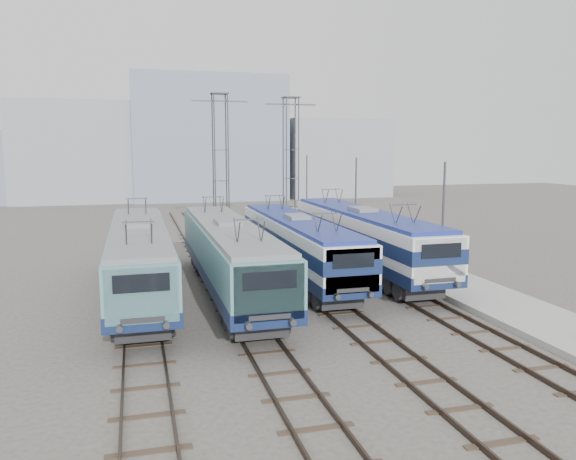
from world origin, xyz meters
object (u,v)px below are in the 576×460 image
(mast_front, at_px, (442,229))
(mast_mid, at_px, (356,206))
(locomotive_center_left, at_px, (229,253))
(locomotive_center_right, at_px, (298,241))
(locomotive_far_left, at_px, (139,255))
(catenary_tower_west, at_px, (221,161))
(locomotive_far_right, at_px, (363,234))
(mast_rear, at_px, (307,193))
(catenary_tower_east, at_px, (291,160))

(mast_front, height_order, mast_mid, same)
(locomotive_center_left, height_order, locomotive_center_right, locomotive_center_left)
(locomotive_far_left, bearing_deg, mast_front, -12.36)
(locomotive_center_left, bearing_deg, catenary_tower_west, 82.65)
(locomotive_far_left, xyz_separation_m, locomotive_far_right, (13.50, 2.76, 0.11))
(catenary_tower_west, xyz_separation_m, mast_front, (8.60, -20.00, -3.14))
(locomotive_center_left, xyz_separation_m, mast_front, (10.85, -2.55, 1.19))
(locomotive_center_right, distance_m, mast_mid, 9.34)
(locomotive_far_left, xyz_separation_m, locomotive_center_left, (4.50, -0.81, 0.03))
(locomotive_far_right, height_order, mast_front, mast_front)
(locomotive_center_left, height_order, mast_rear, mast_rear)
(mast_mid, bearing_deg, mast_front, -90.00)
(locomotive_far_left, height_order, catenary_tower_west, catenary_tower_west)
(mast_front, relative_size, mast_mid, 1.00)
(locomotive_far_right, bearing_deg, catenary_tower_east, 90.90)
(locomotive_center_right, relative_size, catenary_tower_west, 1.48)
(locomotive_center_right, relative_size, locomotive_far_right, 0.94)
(catenary_tower_east, relative_size, mast_front, 1.71)
(catenary_tower_east, bearing_deg, locomotive_far_right, -89.10)
(locomotive_center_left, relative_size, catenary_tower_west, 1.55)
(catenary_tower_west, bearing_deg, locomotive_center_left, -97.35)
(mast_rear, bearing_deg, locomotive_far_left, -126.64)
(locomotive_far_left, distance_m, locomotive_center_right, 9.20)
(locomotive_far_left, relative_size, catenary_tower_west, 1.53)
(mast_front, height_order, mast_rear, same)
(locomotive_far_left, bearing_deg, mast_rear, 53.36)
(mast_mid, bearing_deg, locomotive_far_right, -107.48)
(locomotive_far_left, height_order, locomotive_far_right, locomotive_far_right)
(locomotive_center_left, distance_m, locomotive_center_right, 5.25)
(catenary_tower_east, bearing_deg, mast_mid, -78.14)
(mast_rear, bearing_deg, locomotive_center_right, -108.72)
(locomotive_far_right, height_order, catenary_tower_west, catenary_tower_west)
(locomotive_far_left, relative_size, mast_front, 2.62)
(locomotive_far_left, bearing_deg, locomotive_center_left, -10.24)
(locomotive_center_left, relative_size, catenary_tower_east, 1.55)
(locomotive_center_right, relative_size, mast_front, 2.53)
(locomotive_center_left, distance_m, mast_front, 11.21)
(locomotive_center_right, distance_m, mast_front, 8.34)
(locomotive_center_right, xyz_separation_m, catenary_tower_east, (4.25, 16.74, 4.38))
(mast_mid, bearing_deg, locomotive_far_left, -150.63)
(locomotive_center_left, xyz_separation_m, catenary_tower_west, (2.25, 17.45, 4.33))
(locomotive_center_left, distance_m, catenary_tower_east, 21.76)
(mast_mid, bearing_deg, locomotive_center_right, -133.30)
(locomotive_far_left, distance_m, catenary_tower_west, 18.48)
(mast_rear, bearing_deg, mast_front, -90.00)
(locomotive_center_left, xyz_separation_m, mast_rear, (10.85, 21.45, 1.19))
(locomotive_far_left, xyz_separation_m, mast_front, (15.35, -3.36, 1.22))
(mast_front, bearing_deg, catenary_tower_east, 95.45)
(locomotive_center_right, relative_size, mast_mid, 2.53)
(mast_rear, bearing_deg, mast_mid, -90.00)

